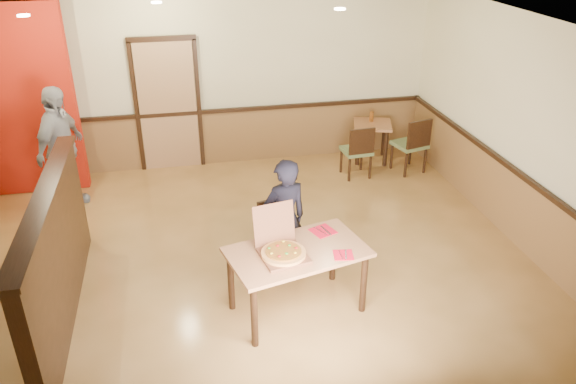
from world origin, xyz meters
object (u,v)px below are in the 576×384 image
(condiment, at_px, (371,117))
(main_table, at_px, (297,259))
(side_chair_right, at_px, (413,143))
(pizza_box, at_px, (282,250))
(diner, at_px, (285,220))
(passerby, at_px, (61,149))
(diner_chair, at_px, (279,234))
(side_table, at_px, (372,133))
(side_chair_left, at_px, (358,150))

(condiment, bearing_deg, main_table, -119.37)
(side_chair_right, bearing_deg, pizza_box, 33.75)
(diner, distance_m, condiment, 3.79)
(side_chair_right, bearing_deg, passerby, -13.81)
(main_table, bearing_deg, condiment, 46.77)
(main_table, xyz_separation_m, diner_chair, (-0.04, 0.78, -0.16))
(diner, bearing_deg, side_table, -141.65)
(diner_chair, bearing_deg, main_table, -101.72)
(main_table, bearing_deg, side_chair_right, 35.96)
(condiment, bearing_deg, passerby, -170.62)
(side_chair_right, height_order, diner, diner)
(main_table, bearing_deg, side_table, 46.22)
(condiment, bearing_deg, side_chair_left, -122.43)
(side_chair_left, bearing_deg, diner_chair, 48.57)
(side_chair_left, height_order, side_table, side_chair_left)
(main_table, xyz_separation_m, side_table, (2.12, 3.68, -0.15))
(side_table, distance_m, passerby, 4.88)
(main_table, xyz_separation_m, pizza_box, (-0.17, -0.04, 0.17))
(side_chair_right, xyz_separation_m, pizza_box, (-2.76, -3.10, 0.30))
(diner_chair, height_order, side_table, diner_chair)
(diner_chair, relative_size, side_table, 1.16)
(main_table, xyz_separation_m, side_chair_right, (2.58, 3.06, -0.13))
(main_table, bearing_deg, passerby, 118.32)
(side_table, relative_size, pizza_box, 1.29)
(main_table, distance_m, condiment, 4.34)
(side_table, bearing_deg, diner_chair, -126.68)
(diner_chair, height_order, passerby, passerby)
(diner_chair, xyz_separation_m, passerby, (-2.66, 2.20, 0.40))
(side_chair_right, bearing_deg, diner_chair, 26.30)
(side_table, xyz_separation_m, condiment, (0.01, 0.10, 0.25))
(passerby, height_order, pizza_box, passerby)
(side_chair_left, height_order, pizza_box, pizza_box)
(side_table, bearing_deg, diner, -124.93)
(side_table, bearing_deg, side_chair_left, -125.91)
(diner, relative_size, condiment, 9.06)
(side_table, distance_m, pizza_box, 4.38)
(side_chair_right, distance_m, pizza_box, 4.16)
(diner_chair, bearing_deg, side_chair_right, 26.34)
(pizza_box, relative_size, condiment, 3.60)
(side_table, bearing_deg, side_chair_right, -52.85)
(passerby, bearing_deg, pizza_box, -118.09)
(side_chair_left, xyz_separation_m, diner, (-1.67, -2.42, 0.27))
(side_chair_right, distance_m, side_table, 0.77)
(passerby, bearing_deg, diner_chair, -107.54)
(diner_chair, relative_size, passerby, 0.50)
(side_chair_left, relative_size, side_table, 1.13)
(side_chair_left, bearing_deg, side_table, -130.45)
(diner_chair, xyz_separation_m, pizza_box, (-0.13, -0.83, 0.33))
(main_table, height_order, passerby, passerby)
(side_chair_right, height_order, side_table, side_chair_right)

